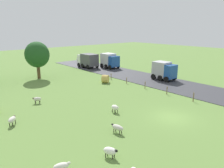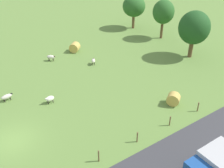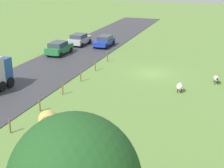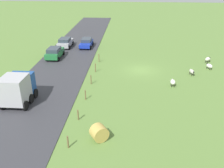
% 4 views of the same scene
% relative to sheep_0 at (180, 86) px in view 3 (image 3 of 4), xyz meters
% --- Properties ---
extents(ground_plane, '(160.00, 160.00, 0.00)m').
position_rel_sheep_0_xyz_m(ground_plane, '(3.53, -4.93, -0.56)').
color(ground_plane, olive).
extents(road_strip, '(8.00, 80.00, 0.06)m').
position_rel_sheep_0_xyz_m(road_strip, '(14.78, -4.93, -0.53)').
color(road_strip, '#38383D').
rests_on(road_strip, ground_plane).
extents(sheep_0, '(0.58, 1.03, 0.84)m').
position_rel_sheep_0_xyz_m(sheep_0, '(0.00, 0.00, 0.00)').
color(sheep_0, white).
rests_on(sheep_0, ground_plane).
extents(sheep_5, '(0.68, 1.33, 0.77)m').
position_rel_sheep_0_xyz_m(sheep_5, '(-3.00, -3.64, -0.04)').
color(sheep_5, beige).
rests_on(sheep_5, ground_plane).
extents(hay_bale_0, '(1.67, 1.58, 1.33)m').
position_rel_sheep_0_xyz_m(hay_bale_0, '(7.44, 10.62, 0.10)').
color(hay_bale_0, tan).
rests_on(hay_bale_0, ground_plane).
extents(fence_post_0, '(0.12, 0.12, 1.25)m').
position_rel_sheep_0_xyz_m(fence_post_0, '(9.72, -7.79, 0.07)').
color(fence_post_0, brown).
rests_on(fence_post_0, ground_plane).
extents(fence_post_1, '(0.12, 0.12, 1.19)m').
position_rel_sheep_0_xyz_m(fence_post_1, '(9.72, -3.88, 0.03)').
color(fence_post_1, brown).
rests_on(fence_post_1, ground_plane).
extents(fence_post_2, '(0.12, 0.12, 1.14)m').
position_rel_sheep_0_xyz_m(fence_post_2, '(9.72, 0.04, 0.01)').
color(fence_post_2, brown).
rests_on(fence_post_2, ground_plane).
extents(fence_post_3, '(0.12, 0.12, 1.08)m').
position_rel_sheep_0_xyz_m(fence_post_3, '(9.72, 3.95, -0.02)').
color(fence_post_3, brown).
rests_on(fence_post_3, ground_plane).
extents(fence_post_4, '(0.12, 0.12, 1.04)m').
position_rel_sheep_0_xyz_m(fence_post_4, '(9.72, 7.87, -0.04)').
color(fence_post_4, brown).
rests_on(fence_post_4, ground_plane).
extents(fence_post_5, '(0.12, 0.12, 1.06)m').
position_rel_sheep_0_xyz_m(fence_post_5, '(9.72, 11.78, -0.03)').
color(fence_post_5, brown).
rests_on(fence_post_5, ground_plane).
extents(car_0, '(2.09, 4.36, 1.49)m').
position_rel_sheep_0_xyz_m(car_0, '(12.89, -15.37, 0.28)').
color(car_0, '#1933B2').
rests_on(car_0, road_strip).
extents(car_1, '(2.21, 4.32, 1.63)m').
position_rel_sheep_0_xyz_m(car_1, '(16.62, -15.04, 0.35)').
color(car_1, '#B7B7BC').
rests_on(car_1, road_strip).
extents(car_2, '(2.16, 4.39, 1.66)m').
position_rel_sheep_0_xyz_m(car_2, '(16.79, -9.03, 0.36)').
color(car_2, '#237238').
rests_on(car_2, road_strip).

